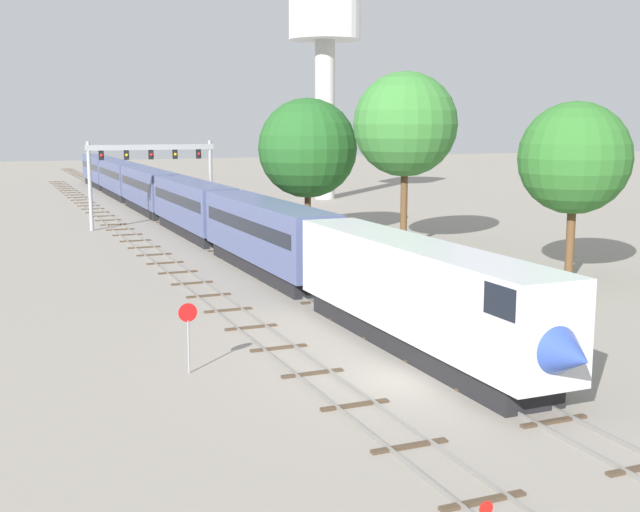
{
  "coord_description": "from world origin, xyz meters",
  "views": [
    {
      "loc": [
        -15.21,
        -26.9,
        9.92
      ],
      "look_at": [
        1.0,
        12.0,
        3.0
      ],
      "focal_mm": 45.54,
      "sensor_mm": 36.0,
      "label": 1
    }
  ],
  "objects_px": {
    "water_tower": "(325,37)",
    "trackside_tree_left": "(574,158)",
    "trackside_tree_mid": "(308,148)",
    "trackside_tree_right": "(405,125)",
    "passenger_train": "(167,196)",
    "stop_sign": "(188,328)",
    "signal_gantry": "(151,164)"
  },
  "relations": [
    {
      "from": "trackside_tree_right",
      "to": "water_tower",
      "type": "bearing_deg",
      "value": 75.47
    },
    {
      "from": "stop_sign",
      "to": "trackside_tree_right",
      "type": "distance_m",
      "value": 36.34
    },
    {
      "from": "water_tower",
      "to": "trackside_tree_mid",
      "type": "bearing_deg",
      "value": -115.36
    },
    {
      "from": "passenger_train",
      "to": "signal_gantry",
      "type": "xyz_separation_m",
      "value": [
        -2.25,
        -3.92,
        3.45
      ]
    },
    {
      "from": "signal_gantry",
      "to": "trackside_tree_mid",
      "type": "bearing_deg",
      "value": -44.63
    },
    {
      "from": "stop_sign",
      "to": "trackside_tree_right",
      "type": "height_order",
      "value": "trackside_tree_right"
    },
    {
      "from": "trackside_tree_left",
      "to": "signal_gantry",
      "type": "bearing_deg",
      "value": 118.52
    },
    {
      "from": "passenger_train",
      "to": "stop_sign",
      "type": "xyz_separation_m",
      "value": [
        -10.0,
        -50.51,
        -0.74
      ]
    },
    {
      "from": "passenger_train",
      "to": "stop_sign",
      "type": "bearing_deg",
      "value": -101.2
    },
    {
      "from": "water_tower",
      "to": "trackside_tree_right",
      "type": "bearing_deg",
      "value": -104.53
    },
    {
      "from": "passenger_train",
      "to": "stop_sign",
      "type": "relative_size",
      "value": 42.28
    },
    {
      "from": "stop_sign",
      "to": "trackside_tree_mid",
      "type": "xyz_separation_m",
      "value": [
        19.22,
        35.27,
        5.88
      ]
    },
    {
      "from": "trackside_tree_left",
      "to": "trackside_tree_right",
      "type": "xyz_separation_m",
      "value": [
        -3.53,
        15.83,
        2.08
      ]
    },
    {
      "from": "passenger_train",
      "to": "trackside_tree_right",
      "type": "bearing_deg",
      "value": -60.24
    },
    {
      "from": "signal_gantry",
      "to": "water_tower",
      "type": "xyz_separation_m",
      "value": [
        26.97,
        21.38,
        14.81
      ]
    },
    {
      "from": "trackside_tree_left",
      "to": "trackside_tree_mid",
      "type": "relative_size",
      "value": 0.93
    },
    {
      "from": "passenger_train",
      "to": "trackside_tree_mid",
      "type": "height_order",
      "value": "trackside_tree_mid"
    },
    {
      "from": "water_tower",
      "to": "trackside_tree_left",
      "type": "xyz_separation_m",
      "value": [
        -7.29,
        -57.59,
        -13.16
      ]
    },
    {
      "from": "passenger_train",
      "to": "signal_gantry",
      "type": "relative_size",
      "value": 10.06
    },
    {
      "from": "trackside_tree_mid",
      "to": "trackside_tree_right",
      "type": "relative_size",
      "value": 0.87
    },
    {
      "from": "water_tower",
      "to": "trackside_tree_left",
      "type": "distance_m",
      "value": 59.52
    },
    {
      "from": "signal_gantry",
      "to": "water_tower",
      "type": "height_order",
      "value": "water_tower"
    },
    {
      "from": "signal_gantry",
      "to": "trackside_tree_left",
      "type": "bearing_deg",
      "value": -61.48
    },
    {
      "from": "stop_sign",
      "to": "trackside_tree_left",
      "type": "bearing_deg",
      "value": 20.74
    },
    {
      "from": "signal_gantry",
      "to": "trackside_tree_right",
      "type": "distance_m",
      "value": 26.27
    },
    {
      "from": "trackside_tree_left",
      "to": "trackside_tree_right",
      "type": "relative_size",
      "value": 0.81
    },
    {
      "from": "signal_gantry",
      "to": "water_tower",
      "type": "distance_m",
      "value": 37.46
    },
    {
      "from": "passenger_train",
      "to": "trackside_tree_right",
      "type": "relative_size",
      "value": 8.73
    },
    {
      "from": "trackside_tree_right",
      "to": "passenger_train",
      "type": "bearing_deg",
      "value": 119.76
    },
    {
      "from": "signal_gantry",
      "to": "trackside_tree_mid",
      "type": "height_order",
      "value": "trackside_tree_mid"
    },
    {
      "from": "passenger_train",
      "to": "water_tower",
      "type": "xyz_separation_m",
      "value": [
        24.72,
        17.46,
        18.26
      ]
    },
    {
      "from": "trackside_tree_mid",
      "to": "water_tower",
      "type": "bearing_deg",
      "value": 64.64
    }
  ]
}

